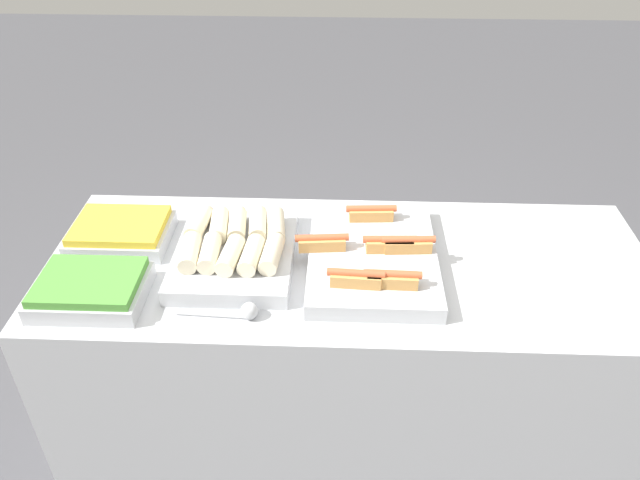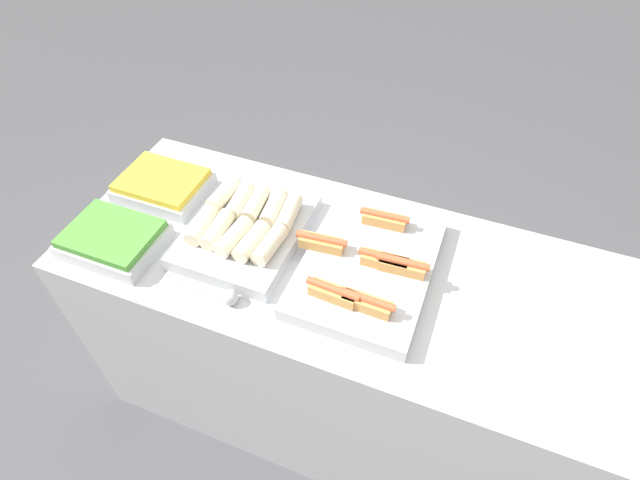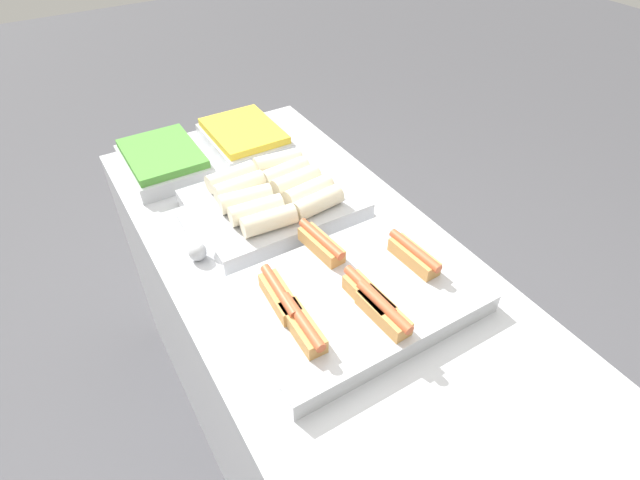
{
  "view_description": "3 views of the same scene",
  "coord_description": "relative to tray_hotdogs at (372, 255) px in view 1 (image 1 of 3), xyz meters",
  "views": [
    {
      "loc": [
        -0.03,
        -1.5,
        2.05
      ],
      "look_at": [
        -0.09,
        0.0,
        1.0
      ],
      "focal_mm": 35.0,
      "sensor_mm": 36.0,
      "label": 1
    },
    {
      "loc": [
        0.29,
        -0.96,
        2.11
      ],
      "look_at": [
        -0.09,
        0.0,
        1.0
      ],
      "focal_mm": 28.0,
      "sensor_mm": 36.0,
      "label": 2
    },
    {
      "loc": [
        0.69,
        -0.47,
        1.79
      ],
      "look_at": [
        -0.09,
        0.0,
        1.0
      ],
      "focal_mm": 28.0,
      "sensor_mm": 36.0,
      "label": 3
    }
  ],
  "objects": [
    {
      "name": "ground_plane",
      "position": [
        -0.07,
        0.0,
        -0.95
      ],
      "size": [
        12.0,
        12.0,
        0.0
      ],
      "primitive_type": "plane",
      "color": "#4C4C51"
    },
    {
      "name": "tray_hotdogs",
      "position": [
        0.0,
        0.0,
        0.0
      ],
      "size": [
        0.42,
        0.53,
        0.1
      ],
      "color": "#B7BABF",
      "rests_on": "counter"
    },
    {
      "name": "tray_wraps",
      "position": [
        -0.41,
        0.0,
        0.01
      ],
      "size": [
        0.35,
        0.45,
        0.1
      ],
      "color": "#B7BABF",
      "rests_on": "counter"
    },
    {
      "name": "tray_side_front",
      "position": [
        -0.78,
        -0.19,
        0.0
      ],
      "size": [
        0.3,
        0.23,
        0.07
      ],
      "color": "#B7BABF",
      "rests_on": "counter"
    },
    {
      "name": "tray_side_back",
      "position": [
        -0.78,
        0.08,
        0.0
      ],
      "size": [
        0.3,
        0.23,
        0.07
      ],
      "color": "#B7BABF",
      "rests_on": "counter"
    },
    {
      "name": "counter",
      "position": [
        -0.07,
        0.0,
        -0.49
      ],
      "size": [
        1.82,
        0.72,
        0.92
      ],
      "color": "#B7BABF",
      "rests_on": "ground_plane"
    },
    {
      "name": "serving_spoon_near",
      "position": [
        -0.35,
        -0.25,
        -0.01
      ],
      "size": [
        0.22,
        0.05,
        0.05
      ],
      "color": "#B2B5BA",
      "rests_on": "counter"
    }
  ]
}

